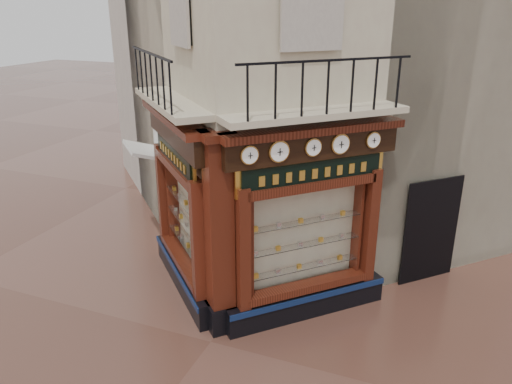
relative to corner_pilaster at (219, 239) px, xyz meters
The scene contains 16 objects.
ground 2.01m from the corner_pilaster, 90.00° to the right, with size 80.00×80.00×0.00m, color #553327.
main_building 6.96m from the corner_pilaster, 90.00° to the left, with size 8.00×8.00×12.00m, color beige.
neighbour_left 9.21m from the corner_pilaster, 106.93° to the left, with size 8.00×8.00×11.00m, color #BFB6A6.
neighbour_right 9.21m from the corner_pilaster, 73.07° to the left, with size 8.00×8.00×11.00m, color #BFB6A6.
shopfront_left 1.77m from the corner_pilaster, 142.77° to the left, with size 2.86×2.86×3.98m.
shopfront_right 1.77m from the corner_pilaster, 37.23° to the left, with size 2.86×2.86×3.98m.
corner_pilaster is the anchor object (origin of this frame).
balcony 2.47m from the corner_pilaster, 90.00° to the left, with size 5.94×2.97×1.03m.
clock_a 1.78m from the corner_pilaster, ahead, with size 0.27×0.27×0.34m.
clock_b 1.99m from the corner_pilaster, 21.68° to the left, with size 0.32×0.32×0.40m.
clock_c 2.40m from the corner_pilaster, 30.62° to the left, with size 0.27×0.27×0.34m.
clock_d 2.82m from the corner_pilaster, 34.18° to the left, with size 0.31×0.31×0.39m.
clock_e 3.42m from the corner_pilaster, 36.78° to the left, with size 0.26×0.26×0.32m.
awning 4.63m from the corner_pilaster, 141.83° to the left, with size 1.37×0.82×0.08m, color silver, non-canonical shape.
signboard_left 2.12m from the corner_pilaster, 145.25° to the left, with size 1.98×1.98×0.53m.
signboard_right 2.12m from the corner_pilaster, 34.75° to the left, with size 2.22×2.22×0.60m.
Camera 1 is at (3.69, -6.99, 6.01)m, focal length 35.00 mm.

